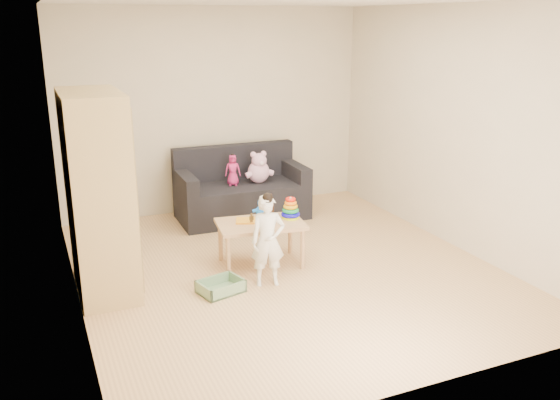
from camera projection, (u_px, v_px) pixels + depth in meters
name	position (u px, v px, depth m)	size (l,w,h in m)	color
room	(286.00, 143.00, 5.66)	(4.50, 4.50, 4.50)	tan
wardrobe	(98.00, 194.00, 5.32)	(0.51, 1.02, 1.84)	#E3BC7C
sofa	(242.00, 201.00, 7.52)	(1.60, 0.80, 0.45)	black
play_table	(261.00, 243.00, 6.07)	(0.87, 0.55, 0.46)	tan
storage_bin	(221.00, 286.00, 5.48)	(0.39, 0.29, 0.12)	gray
toddler	(268.00, 242.00, 5.55)	(0.32, 0.21, 0.86)	white
pink_bear	(259.00, 169.00, 7.47)	(0.30, 0.25, 0.34)	#F7B6DF
doll	(233.00, 170.00, 7.33)	(0.19, 0.13, 0.38)	#D52775
ring_stacker	(290.00, 210.00, 6.11)	(0.20, 0.20, 0.22)	#E0FC0D
brown_bottle	(270.00, 206.00, 6.19)	(0.08, 0.08, 0.23)	black
blue_plush	(262.00, 207.00, 6.14)	(0.17, 0.14, 0.21)	#1B74FB
wooden_figure	(251.00, 218.00, 5.95)	(0.04, 0.04, 0.11)	brown
yellow_book	(246.00, 221.00, 6.03)	(0.20, 0.20, 0.01)	#FFA61A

